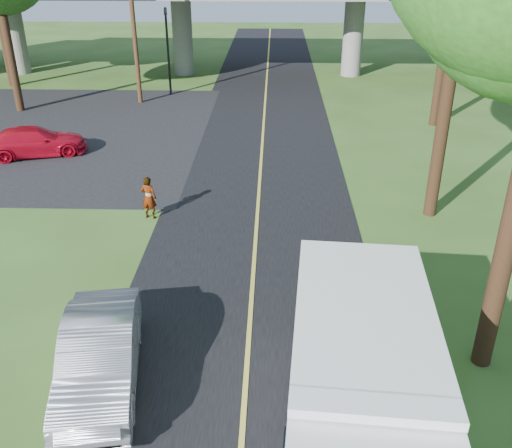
{
  "coord_description": "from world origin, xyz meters",
  "views": [
    {
      "loc": [
        0.55,
        -9.69,
        8.95
      ],
      "look_at": [
        0.08,
        4.84,
        1.6
      ],
      "focal_mm": 40.0,
      "sensor_mm": 36.0,
      "label": 1
    }
  ],
  "objects_px": {
    "utility_pole": "(133,22)",
    "step_van": "(362,392)",
    "traffic_signal": "(167,42)",
    "red_sedan": "(35,141)",
    "pedestrian": "(149,198)",
    "silver_sedan": "(99,356)"
  },
  "relations": [
    {
      "from": "utility_pole",
      "to": "pedestrian",
      "type": "xyz_separation_m",
      "value": [
        3.7,
        -15.61,
        -3.82
      ]
    },
    {
      "from": "utility_pole",
      "to": "silver_sedan",
      "type": "height_order",
      "value": "utility_pole"
    },
    {
      "from": "red_sedan",
      "to": "utility_pole",
      "type": "bearing_deg",
      "value": -35.67
    },
    {
      "from": "utility_pole",
      "to": "traffic_signal",
      "type": "bearing_deg",
      "value": 53.13
    },
    {
      "from": "silver_sedan",
      "to": "utility_pole",
      "type": "bearing_deg",
      "value": 90.47
    },
    {
      "from": "silver_sedan",
      "to": "pedestrian",
      "type": "relative_size",
      "value": 2.89
    },
    {
      "from": "traffic_signal",
      "to": "silver_sedan",
      "type": "height_order",
      "value": "traffic_signal"
    },
    {
      "from": "utility_pole",
      "to": "step_van",
      "type": "height_order",
      "value": "utility_pole"
    },
    {
      "from": "utility_pole",
      "to": "red_sedan",
      "type": "distance_m",
      "value": 10.49
    },
    {
      "from": "step_van",
      "to": "pedestrian",
      "type": "xyz_separation_m",
      "value": [
        -6.01,
        10.22,
        -0.82
      ]
    },
    {
      "from": "traffic_signal",
      "to": "red_sedan",
      "type": "xyz_separation_m",
      "value": [
        -4.28,
        -11.32,
        -2.55
      ]
    },
    {
      "from": "traffic_signal",
      "to": "utility_pole",
      "type": "bearing_deg",
      "value": -126.87
    },
    {
      "from": "traffic_signal",
      "to": "silver_sedan",
      "type": "bearing_deg",
      "value": -83.85
    },
    {
      "from": "traffic_signal",
      "to": "utility_pole",
      "type": "distance_m",
      "value": 2.86
    },
    {
      "from": "step_van",
      "to": "pedestrian",
      "type": "relative_size",
      "value": 4.61
    },
    {
      "from": "red_sedan",
      "to": "pedestrian",
      "type": "height_order",
      "value": "pedestrian"
    },
    {
      "from": "silver_sedan",
      "to": "pedestrian",
      "type": "distance_m",
      "value": 8.41
    },
    {
      "from": "step_van",
      "to": "traffic_signal",
      "type": "bearing_deg",
      "value": 110.86
    },
    {
      "from": "utility_pole",
      "to": "silver_sedan",
      "type": "bearing_deg",
      "value": -79.84
    },
    {
      "from": "traffic_signal",
      "to": "silver_sedan",
      "type": "relative_size",
      "value": 1.16
    },
    {
      "from": "traffic_signal",
      "to": "red_sedan",
      "type": "distance_m",
      "value": 12.37
    },
    {
      "from": "traffic_signal",
      "to": "silver_sedan",
      "type": "xyz_separation_m",
      "value": [
        2.8,
        -26.0,
        -2.46
      ]
    }
  ]
}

